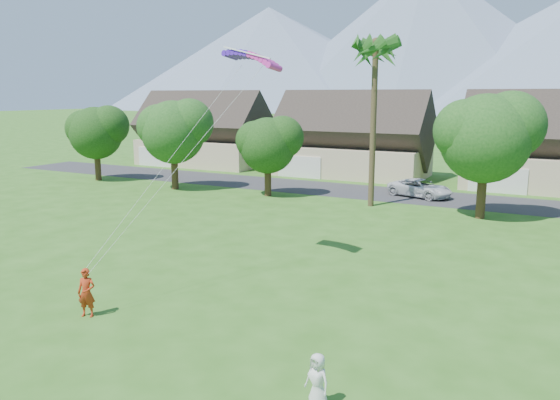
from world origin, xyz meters
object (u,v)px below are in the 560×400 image
Objects in this scene: kite_flyer at (87,293)px; parafoil_kite at (253,56)px; watcher at (317,381)px; parked_car at (420,188)px.

kite_flyer is 12.68m from parafoil_kite.
parked_car is at bearing 115.42° from watcher.
watcher is 0.52× the size of parafoil_kite.
parafoil_kite reaches higher than watcher.
parafoil_kite is at bearing -168.71° from parked_car.
parked_car is at bearing 59.98° from kite_flyer.
watcher reaches higher than parked_car.
kite_flyer is at bearing -171.36° from parked_car.
kite_flyer reaches higher than parked_car.
kite_flyer is at bearing -172.07° from watcher.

